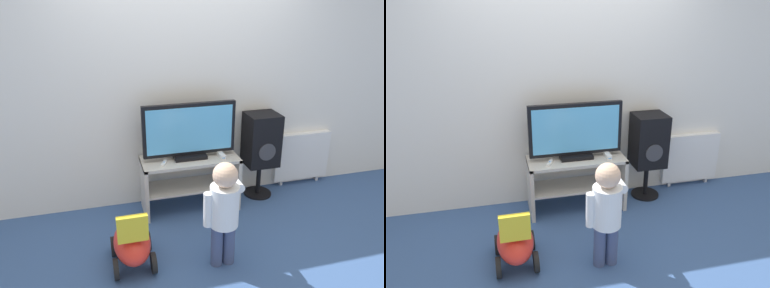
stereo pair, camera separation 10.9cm
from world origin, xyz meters
TOP-DOWN VIEW (x-y plane):
  - ground_plane at (0.00, 0.00)m, footprint 16.00×16.00m
  - wall_back at (0.00, 0.48)m, footprint 10.00×0.06m
  - tv_stand at (0.00, 0.20)m, footprint 0.99×0.40m
  - television at (0.00, 0.22)m, footprint 0.94×0.20m
  - game_console at (0.32, 0.15)m, footprint 0.05×0.16m
  - remote_primary at (-0.28, 0.13)m, footprint 0.09×0.13m
  - child at (0.03, -0.73)m, footprint 0.35×0.51m
  - speaker_tower at (0.82, 0.28)m, footprint 0.34×0.32m
  - ride_on_toy at (-0.70, -0.56)m, footprint 0.34×0.55m
  - radiator at (1.42, 0.41)m, footprint 0.69×0.08m

SIDE VIEW (x-z plane):
  - ground_plane at x=0.00m, z-range 0.00..0.00m
  - ride_on_toy at x=-0.70m, z-range -0.07..0.49m
  - radiator at x=1.42m, z-range 0.03..0.66m
  - tv_stand at x=0.00m, z-range 0.08..0.66m
  - child at x=0.03m, z-range 0.08..1.01m
  - remote_primary at x=-0.28m, z-range 0.57..0.60m
  - game_console at x=0.32m, z-range 0.57..0.62m
  - speaker_tower at x=0.82m, z-range 0.16..1.12m
  - television at x=0.00m, z-range 0.57..1.14m
  - wall_back at x=0.00m, z-range 0.00..2.60m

